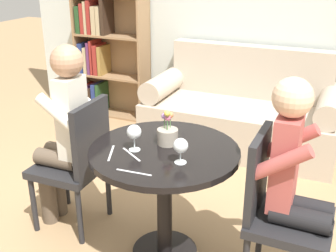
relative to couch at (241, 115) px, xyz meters
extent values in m
cylinder|color=black|center=(0.00, -1.77, 0.39)|extent=(0.85, 0.85, 0.03)
cylinder|color=black|center=(0.00, -1.77, 0.05)|extent=(0.09, 0.09, 0.66)
cylinder|color=black|center=(0.00, -1.77, -0.30)|extent=(0.40, 0.40, 0.03)
cube|color=#B7A893|center=(0.00, -0.05, -0.10)|extent=(1.78, 0.80, 0.42)
cube|color=#B7A893|center=(0.00, 0.27, 0.36)|extent=(1.56, 0.16, 0.50)
cylinder|color=#B7A893|center=(-0.78, -0.05, 0.22)|extent=(0.22, 0.72, 0.22)
cylinder|color=#B7A893|center=(0.78, -0.05, 0.22)|extent=(0.22, 0.72, 0.22)
cube|color=#93704C|center=(-1.54, 0.37, 0.37)|extent=(0.82, 0.02, 1.37)
cube|color=#93704C|center=(-1.94, 0.24, 0.37)|extent=(0.02, 0.28, 1.37)
cube|color=#93704C|center=(-1.14, 0.24, 0.37)|extent=(0.02, 0.28, 1.37)
cube|color=#93704C|center=(-1.54, 0.24, -0.30)|extent=(0.78, 0.28, 0.02)
cube|color=#93704C|center=(-1.54, 0.24, 0.15)|extent=(0.78, 0.28, 0.02)
cube|color=#93704C|center=(-1.54, 0.24, 0.60)|extent=(0.78, 0.28, 0.02)
cube|color=maroon|center=(-1.90, 0.23, -0.14)|extent=(0.03, 0.23, 0.30)
cube|color=#602D5B|center=(-1.85, 0.23, -0.14)|extent=(0.04, 0.23, 0.30)
cube|color=#332319|center=(-1.81, 0.23, -0.15)|extent=(0.03, 0.23, 0.28)
cube|color=navy|center=(-1.75, 0.23, -0.12)|extent=(0.05, 0.23, 0.33)
cube|color=#234723|center=(-1.70, 0.23, -0.12)|extent=(0.04, 0.23, 0.33)
cube|color=navy|center=(-1.89, 0.23, 0.33)|extent=(0.05, 0.23, 0.34)
cube|color=tan|center=(-1.83, 0.23, 0.31)|extent=(0.04, 0.23, 0.30)
cube|color=#602D5B|center=(-1.79, 0.23, 0.34)|extent=(0.03, 0.23, 0.35)
cube|color=maroon|center=(-1.75, 0.23, 0.35)|extent=(0.03, 0.23, 0.38)
cube|color=maroon|center=(-1.70, 0.23, 0.33)|extent=(0.05, 0.23, 0.33)
cube|color=olive|center=(-1.64, 0.23, 0.32)|extent=(0.04, 0.23, 0.32)
cube|color=#234723|center=(-1.89, 0.23, 0.75)|extent=(0.05, 0.23, 0.29)
cube|color=maroon|center=(-1.83, 0.23, 0.77)|extent=(0.04, 0.23, 0.32)
cube|color=tan|center=(-1.79, 0.23, 0.78)|extent=(0.03, 0.23, 0.34)
cube|color=maroon|center=(-1.74, 0.23, 0.79)|extent=(0.04, 0.23, 0.35)
cube|color=tan|center=(-1.68, 0.23, 0.76)|extent=(0.05, 0.23, 0.30)
cube|color=tan|center=(-1.63, 0.23, 0.76)|extent=(0.04, 0.23, 0.30)
cube|color=#332319|center=(-1.57, 0.23, 0.80)|extent=(0.04, 0.23, 0.37)
cylinder|color=#232326|center=(-0.90, -1.54, -0.11)|extent=(0.04, 0.04, 0.40)
cylinder|color=#232326|center=(-0.89, -1.90, -0.11)|extent=(0.04, 0.04, 0.40)
cylinder|color=#232326|center=(-0.54, -1.53, -0.11)|extent=(0.04, 0.04, 0.40)
cylinder|color=#232326|center=(-0.53, -1.89, -0.11)|extent=(0.04, 0.04, 0.40)
cube|color=#232326|center=(-0.71, -1.72, 0.11)|extent=(0.43, 0.43, 0.05)
cube|color=#232326|center=(-0.52, -1.71, 0.36)|extent=(0.05, 0.38, 0.45)
cylinder|color=#232326|center=(0.89, -1.58, -0.11)|extent=(0.04, 0.04, 0.40)
cylinder|color=#232326|center=(0.54, -1.57, -0.11)|extent=(0.04, 0.04, 0.40)
cube|color=#232326|center=(0.71, -1.75, 0.11)|extent=(0.42, 0.42, 0.05)
cube|color=#232326|center=(0.52, -1.75, 0.36)|extent=(0.04, 0.38, 0.45)
cylinder|color=brown|center=(-0.88, -1.67, -0.09)|extent=(0.11, 0.11, 0.45)
cylinder|color=brown|center=(-0.87, -1.78, -0.09)|extent=(0.11, 0.11, 0.45)
cylinder|color=brown|center=(-0.77, -1.66, 0.19)|extent=(0.30, 0.12, 0.11)
cylinder|color=brown|center=(-0.76, -1.77, 0.19)|extent=(0.30, 0.12, 0.11)
cube|color=silver|center=(-0.65, -1.72, 0.47)|extent=(0.12, 0.20, 0.54)
cylinder|color=silver|center=(-0.66, -1.58, 0.55)|extent=(0.29, 0.08, 0.23)
cylinder|color=silver|center=(-0.65, -1.85, 0.55)|extent=(0.29, 0.08, 0.23)
sphere|color=tan|center=(-0.65, -1.72, 0.83)|extent=(0.20, 0.20, 0.20)
cylinder|color=black|center=(0.76, -1.81, 0.19)|extent=(0.30, 0.11, 0.11)
cylinder|color=black|center=(0.77, -1.70, 0.19)|extent=(0.30, 0.11, 0.11)
cube|color=#B2514C|center=(0.65, -1.75, 0.45)|extent=(0.12, 0.20, 0.50)
cylinder|color=#B2514C|center=(0.65, -1.89, 0.52)|extent=(0.29, 0.07, 0.23)
cylinder|color=#B2514C|center=(0.66, -1.62, 0.52)|extent=(0.29, 0.07, 0.23)
sphere|color=beige|center=(0.65, -1.75, 0.80)|extent=(0.20, 0.20, 0.20)
cylinder|color=white|center=(-0.15, -1.85, 0.41)|extent=(0.06, 0.06, 0.00)
cylinder|color=white|center=(-0.15, -1.85, 0.45)|extent=(0.01, 0.01, 0.07)
sphere|color=white|center=(-0.15, -1.85, 0.52)|extent=(0.08, 0.08, 0.08)
sphere|color=maroon|center=(-0.15, -1.85, 0.51)|extent=(0.06, 0.06, 0.06)
cylinder|color=white|center=(0.14, -1.89, 0.41)|extent=(0.06, 0.06, 0.00)
cylinder|color=white|center=(0.14, -1.89, 0.45)|extent=(0.01, 0.01, 0.06)
sphere|color=white|center=(0.14, -1.89, 0.51)|extent=(0.08, 0.08, 0.08)
sphere|color=#E58E75|center=(0.14, -1.89, 0.50)|extent=(0.06, 0.06, 0.06)
cylinder|color=#9E9384|center=(-0.01, -1.70, 0.45)|extent=(0.12, 0.12, 0.09)
cylinder|color=#4C7A42|center=(-0.04, -1.69, 0.54)|extent=(0.01, 0.01, 0.08)
sphere|color=#9E70B2|center=(-0.04, -1.69, 0.57)|extent=(0.04, 0.04, 0.04)
cylinder|color=#4C7A42|center=(-0.01, -1.69, 0.53)|extent=(0.01, 0.01, 0.07)
sphere|color=#D16684|center=(-0.01, -1.69, 0.57)|extent=(0.04, 0.04, 0.04)
cylinder|color=#4C7A42|center=(-0.01, -1.67, 0.54)|extent=(0.01, 0.01, 0.08)
sphere|color=#E07F4C|center=(-0.01, -1.67, 0.58)|extent=(0.04, 0.04, 0.04)
cylinder|color=#4C7A42|center=(-0.01, -1.71, 0.55)|extent=(0.01, 0.01, 0.10)
sphere|color=#EACC4C|center=(-0.01, -1.71, 0.60)|extent=(0.04, 0.04, 0.04)
cube|color=silver|center=(-0.24, -1.94, 0.41)|extent=(0.08, 0.18, 0.00)
cube|color=silver|center=(-0.03, -2.08, 0.41)|extent=(0.19, 0.02, 0.00)
cube|color=silver|center=(-0.14, -1.91, 0.41)|extent=(0.16, 0.11, 0.00)
camera|label=1|loc=(0.88, -3.70, 1.42)|focal=45.00mm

